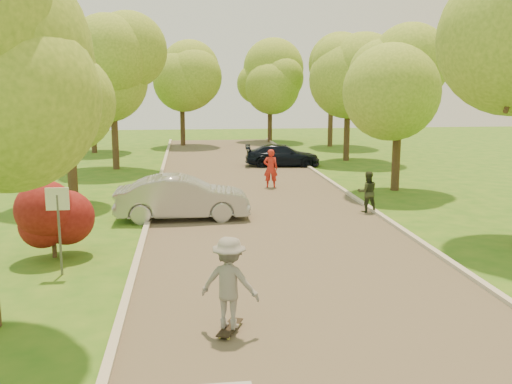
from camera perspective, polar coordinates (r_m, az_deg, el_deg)
name	(u,v)px	position (r m, az deg, el deg)	size (l,w,h in m)	color
ground	(333,331)	(11.22, 7.71, -13.63)	(100.00, 100.00, 0.00)	#296117
road	(271,228)	(18.65, 1.56, -3.57)	(8.00, 60.00, 0.01)	#4C4438
curb_left	(146,230)	(18.49, -10.98, -3.71)	(0.18, 60.00, 0.12)	#B2AD9E
curb_right	(391,222)	(19.63, 13.35, -2.97)	(0.18, 60.00, 0.12)	#B2AD9E
street_sign	(58,213)	(14.55, -19.17, -1.96)	(0.55, 0.06, 2.17)	#59595E
red_shrub	(52,218)	(16.18, -19.70, -2.44)	(1.70, 1.70, 1.95)	#382619
tree_l_midb	(72,85)	(22.26, -17.91, 10.16)	(4.30, 4.20, 6.62)	#382619
tree_l_far	(116,68)	(32.10, -13.84, 11.95)	(4.92, 4.80, 7.79)	#382619
tree_r_midb	(404,78)	(25.61, 14.60, 10.99)	(4.51, 4.40, 7.01)	#382619
tree_r_far	(353,63)	(35.31, 9.64, 12.56)	(5.33, 5.20, 8.34)	#382619
tree_bg_a	(94,74)	(40.35, -15.91, 11.32)	(5.12, 5.00, 7.72)	#382619
tree_bg_b	(335,72)	(43.28, 7.86, 11.85)	(5.12, 5.00, 7.95)	#382619
tree_bg_c	(184,79)	(43.88, -7.17, 11.17)	(4.92, 4.80, 7.33)	#382619
tree_bg_d	(273,75)	(46.39, 1.70, 11.58)	(5.12, 5.00, 7.72)	#382619
silver_sedan	(183,198)	(19.85, -7.36, -0.56)	(1.60, 4.59, 1.51)	#9F9FA4
dark_sedan	(282,155)	(32.63, 2.65, 3.68)	(1.72, 4.24, 1.23)	black
longboard	(230,328)	(11.04, -2.63, -13.40)	(0.58, 0.92, 0.10)	black
skateboarder	(229,283)	(10.71, -2.68, -9.05)	(1.13, 0.65, 1.74)	gray
person_striped	(271,168)	(25.69, 1.47, 2.37)	(0.64, 0.42, 1.75)	red
person_olive	(367,192)	(21.11, 11.08, 0.01)	(0.73, 0.57, 1.51)	#2C341F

